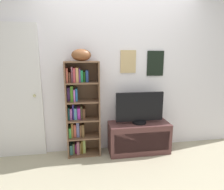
{
  "coord_description": "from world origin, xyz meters",
  "views": [
    {
      "loc": [
        -0.58,
        -1.86,
        1.54
      ],
      "look_at": [
        -0.15,
        0.85,
        0.97
      ],
      "focal_mm": 30.37,
      "sensor_mm": 36.0,
      "label": 1
    }
  ],
  "objects_px": {
    "bookshelf": "(80,110)",
    "football": "(81,55)",
    "tv_stand": "(139,137)",
    "door": "(12,93)",
    "television": "(140,108)"
  },
  "relations": [
    {
      "from": "bookshelf",
      "to": "football",
      "type": "bearing_deg",
      "value": -31.64
    },
    {
      "from": "tv_stand",
      "to": "door",
      "type": "height_order",
      "value": "door"
    },
    {
      "from": "tv_stand",
      "to": "door",
      "type": "relative_size",
      "value": 0.49
    },
    {
      "from": "bookshelf",
      "to": "door",
      "type": "xyz_separation_m",
      "value": [
        -0.98,
        0.08,
        0.28
      ]
    },
    {
      "from": "football",
      "to": "door",
      "type": "height_order",
      "value": "door"
    },
    {
      "from": "bookshelf",
      "to": "football",
      "type": "xyz_separation_m",
      "value": [
        0.05,
        -0.03,
        0.84
      ]
    },
    {
      "from": "bookshelf",
      "to": "tv_stand",
      "type": "distance_m",
      "value": 1.04
    },
    {
      "from": "tv_stand",
      "to": "door",
      "type": "distance_m",
      "value": 2.06
    },
    {
      "from": "television",
      "to": "door",
      "type": "xyz_separation_m",
      "value": [
        -1.91,
        0.17,
        0.26
      ]
    },
    {
      "from": "bookshelf",
      "to": "door",
      "type": "distance_m",
      "value": 1.03
    },
    {
      "from": "football",
      "to": "television",
      "type": "bearing_deg",
      "value": -4.01
    },
    {
      "from": "television",
      "to": "football",
      "type": "bearing_deg",
      "value": 175.99
    },
    {
      "from": "football",
      "to": "tv_stand",
      "type": "bearing_deg",
      "value": -4.08
    },
    {
      "from": "bookshelf",
      "to": "football",
      "type": "distance_m",
      "value": 0.84
    },
    {
      "from": "football",
      "to": "tv_stand",
      "type": "distance_m",
      "value": 1.57
    }
  ]
}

